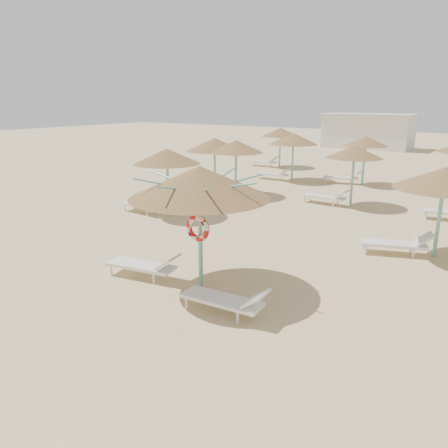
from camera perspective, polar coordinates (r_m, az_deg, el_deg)
The scene contains 6 objects.
ground at distance 11.55m, azimuth -2.83°, elevation -7.26°, with size 120.00×120.00×0.00m, color #D3B381.
main_palapa at distance 10.42m, azimuth -3.22°, elevation 5.44°, with size 3.40×3.40×3.05m.
lounger_main_a at distance 11.72m, azimuth -10.24°, elevation -5.31°, with size 2.09×0.93×0.73m.
lounger_main_b at distance 9.65m, azimuth 0.38°, elevation -9.87°, with size 2.02×0.71×0.72m.
palapa_field at distance 20.16m, azimuth 16.36°, elevation 8.97°, with size 20.71×17.20×2.72m.
service_hut at distance 45.31m, azimuth 18.29°, elevation 11.49°, with size 8.40×4.40×3.25m.
Camera 1 is at (6.37, -8.49, 4.55)m, focal length 35.00 mm.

